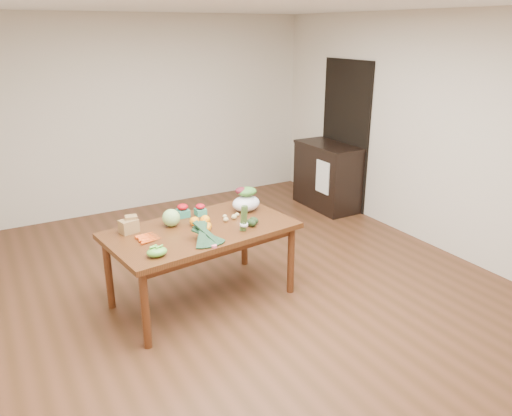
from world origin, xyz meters
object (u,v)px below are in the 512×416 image
cabbage (171,218)px  salad_bag (246,200)px  dining_table (202,264)px  paper_bag (129,225)px  cabinet (327,176)px  kale_bunch (207,235)px  asparagus_bundle (244,218)px  mandarin_cluster (204,224)px

cabbage → salad_bag: 0.81m
dining_table → paper_bag: bearing=152.7°
paper_bag → salad_bag: salad_bag is taller
paper_bag → cabinet: bearing=22.4°
dining_table → paper_bag: 0.79m
dining_table → salad_bag: size_ratio=5.89×
cabbage → salad_bag: salad_bag is taller
cabinet → kale_bunch: cabinet is taller
dining_table → asparagus_bundle: asparagus_bundle is taller
asparagus_bundle → mandarin_cluster: bearing=133.8°
asparagus_bundle → cabbage: bearing=133.3°
paper_bag → cabbage: (0.39, -0.04, 0.01)m
kale_bunch → salad_bag: 0.87m
cabinet → salad_bag: (-2.09, -1.38, 0.39)m
paper_bag → kale_bunch: (0.52, -0.58, 0.01)m
kale_bunch → salad_bag: bearing=32.1°
paper_bag → asparagus_bundle: size_ratio=0.84×
cabinet → salad_bag: bearing=-146.6°
mandarin_cluster → salad_bag: 0.61m
cabinet → asparagus_bundle: (-2.36, -1.83, 0.40)m
salad_bag → cabbage: bearing=-178.8°
dining_table → kale_bunch: (-0.09, -0.35, 0.45)m
cabinet → mandarin_cluster: 3.11m
salad_bag → paper_bag: bearing=178.8°
cabbage → paper_bag: bearing=173.7°
dining_table → cabinet: size_ratio=1.67×
dining_table → asparagus_bundle: bearing=-46.8°
kale_bunch → mandarin_cluster: bearing=63.6°
mandarin_cluster → asparagus_bundle: 0.38m
paper_bag → kale_bunch: size_ratio=0.52×
cabinet → asparagus_bundle: 3.02m
cabinet → paper_bag: 3.57m
mandarin_cluster → kale_bunch: (-0.12, -0.33, 0.04)m
cabinet → dining_table: bearing=-149.6°
dining_table → kale_bunch: 0.58m
dining_table → cabbage: bearing=133.4°
mandarin_cluster → dining_table: bearing=134.8°
kale_bunch → salad_bag: salad_bag is taller
cabinet → paper_bag: bearing=-157.6°
cabinet → paper_bag: size_ratio=4.87×
cabbage → mandarin_cluster: bearing=-40.1°
cabbage → salad_bag: size_ratio=0.57×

